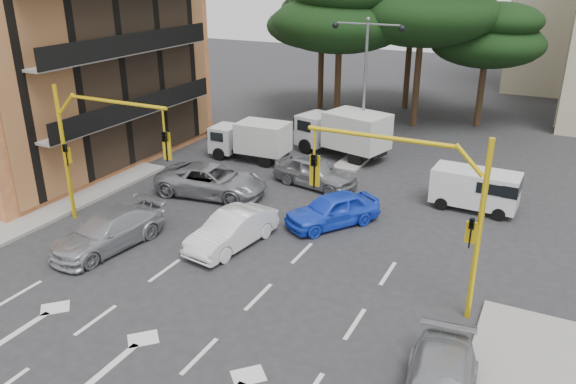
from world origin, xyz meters
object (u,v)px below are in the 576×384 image
van_white (475,190)px  box_truck_b (342,133)px  car_silver_cross_b (315,172)px  signal_mast_right (423,196)px  car_silver_cross_a (212,180)px  car_silver_wagon (108,231)px  street_lamp_center (366,64)px  car_white_hatch (232,230)px  box_truck_a (250,141)px  signal_mast_left (93,140)px  car_blue_compact (333,210)px

van_white → box_truck_b: size_ratio=0.68×
box_truck_b → car_silver_cross_b: bearing=-159.2°
signal_mast_right → car_silver_cross_a: signal_mast_right is taller
car_silver_cross_a → car_silver_wagon: bearing=167.1°
street_lamp_center → car_silver_wagon: bearing=-108.3°
signal_mast_right → street_lamp_center: bearing=115.9°
car_white_hatch → van_white: van_white is taller
car_silver_cross_b → van_white: bearing=-73.8°
car_silver_wagon → box_truck_a: size_ratio=1.05×
car_silver_cross_b → box_truck_b: size_ratio=0.80×
van_white → street_lamp_center: bearing=-122.7°
signal_mast_left → car_silver_cross_a: size_ratio=1.11×
street_lamp_center → box_truck_b: bearing=-154.6°
street_lamp_center → car_white_hatch: size_ratio=1.79×
street_lamp_center → car_blue_compact: bearing=-77.8°
street_lamp_center → signal_mast_right: bearing=-64.1°
car_silver_wagon → car_silver_cross_b: 10.89m
street_lamp_center → car_white_hatch: street_lamp_center is taller
signal_mast_left → street_lamp_center: 15.65m
car_white_hatch → car_blue_compact: (2.84, 3.63, 0.01)m
signal_mast_right → signal_mast_left: size_ratio=1.00×
car_silver_cross_b → box_truck_b: 5.21m
box_truck_a → signal_mast_left: bearing=171.3°
signal_mast_left → street_lamp_center: bearing=64.1°
car_white_hatch → car_silver_cross_b: 7.54m
signal_mast_right → car_white_hatch: 8.25m
car_blue_compact → box_truck_a: (-7.63, 6.08, 0.43)m
signal_mast_right → box_truck_a: size_ratio=1.29×
street_lamp_center → car_silver_cross_b: street_lamp_center is taller
car_blue_compact → van_white: bearing=76.2°
car_blue_compact → box_truck_b: size_ratio=0.75×
car_silver_cross_b → box_truck_a: 5.53m
car_blue_compact → car_silver_wagon: size_ratio=0.86×
van_white → signal_mast_right: bearing=-0.9°
car_blue_compact → car_silver_cross_a: (-6.61, 0.55, 0.03)m
car_blue_compact → van_white: van_white is taller
car_silver_cross_b → box_truck_b: (-0.56, 5.15, 0.62)m
street_lamp_center → car_white_hatch: 14.02m
car_silver_cross_a → car_silver_cross_b: size_ratio=1.21×
car_silver_wagon → signal_mast_left: bearing=146.1°
van_white → box_truck_a: bearing=-94.9°
signal_mast_right → car_silver_wagon: (-11.94, -1.48, -3.17)m
car_silver_cross_a → signal_mast_left: bearing=148.0°
street_lamp_center → van_white: (7.25, -5.02, -4.47)m
box_truck_a → car_silver_wagon: bearing=-180.0°
signal_mast_left → street_lamp_center: (6.80, 14.01, 1.54)m
car_silver_cross_b → car_silver_wagon: bearing=166.3°
signal_mast_left → car_silver_cross_b: size_ratio=1.34×
car_blue_compact → car_silver_cross_a: 6.63m
signal_mast_right → car_silver_cross_a: (-11.34, 5.01, -3.13)m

